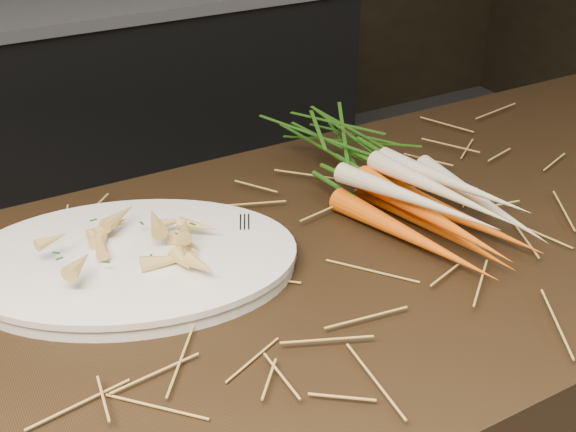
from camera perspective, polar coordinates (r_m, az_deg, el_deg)
name	(u,v)px	position (r m, az deg, el deg)	size (l,w,h in m)	color
back_counter	(118,105)	(2.87, -13.31, 8.51)	(1.82, 0.62, 0.84)	black
straw_bedding	(296,257)	(0.98, 0.67, -3.30)	(1.40, 0.60, 0.02)	olive
root_veg_bunch	(363,170)	(1.12, 5.98, 3.60)	(0.24, 0.54, 0.10)	#D85D0E
serving_platter	(131,264)	(0.98, -12.27, -3.75)	(0.43, 0.29, 0.02)	white
roasted_veg_heap	(128,241)	(0.96, -12.50, -1.98)	(0.21, 0.15, 0.05)	#B19141
serving_fork	(248,257)	(0.95, -3.16, -3.23)	(0.01, 0.16, 0.00)	silver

